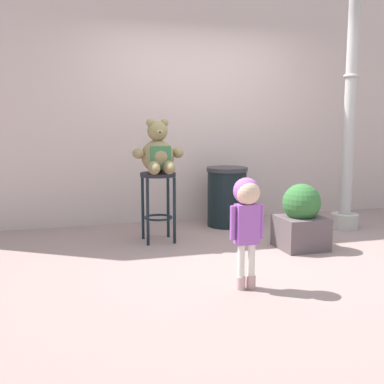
{
  "coord_description": "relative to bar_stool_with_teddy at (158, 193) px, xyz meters",
  "views": [
    {
      "loc": [
        -1.73,
        -4.13,
        1.28
      ],
      "look_at": [
        -0.52,
        0.02,
        0.63
      ],
      "focal_mm": 44.08,
      "sensor_mm": 36.0,
      "label": 1
    }
  ],
  "objects": [
    {
      "name": "ground_plane",
      "position": [
        0.69,
        -0.72,
        -0.53
      ],
      "size": [
        24.0,
        24.0,
        0.0
      ],
      "primitive_type": "plane",
      "color": "gray"
    },
    {
      "name": "building_wall",
      "position": [
        0.69,
        1.12,
        1.35
      ],
      "size": [
        7.24,
        0.3,
        3.76
      ],
      "primitive_type": "cube",
      "color": "#BCA8A1",
      "rests_on": "ground_plane"
    },
    {
      "name": "bar_stool_with_teddy",
      "position": [
        0.0,
        0.0,
        0.0
      ],
      "size": [
        0.38,
        0.38,
        0.74
      ],
      "color": "black",
      "rests_on": "ground_plane"
    },
    {
      "name": "teddy_bear",
      "position": [
        0.0,
        -0.03,
        0.42
      ],
      "size": [
        0.54,
        0.49,
        0.57
      ],
      "color": "olive",
      "rests_on": "bar_stool_with_teddy"
    },
    {
      "name": "child_walking",
      "position": [
        0.34,
        -1.61,
        0.1
      ],
      "size": [
        0.27,
        0.22,
        0.86
      ],
      "rotation": [
        0.0,
        0.0,
        -2.46
      ],
      "color": "#C89A9A",
      "rests_on": "ground_plane"
    },
    {
      "name": "trash_bin",
      "position": [
        0.97,
        0.51,
        -0.16
      ],
      "size": [
        0.5,
        0.5,
        0.73
      ],
      "color": "black",
      "rests_on": "ground_plane"
    },
    {
      "name": "lamppost",
      "position": [
        2.28,
        -0.03,
        0.73
      ],
      "size": [
        0.32,
        0.32,
        3.12
      ],
      "color": "#AEAAA2",
      "rests_on": "ground_plane"
    },
    {
      "name": "planter_with_shrub",
      "position": [
        1.32,
        -0.69,
        -0.22
      ],
      "size": [
        0.45,
        0.45,
        0.66
      ],
      "color": "#5A4C4F",
      "rests_on": "ground_plane"
    }
  ]
}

